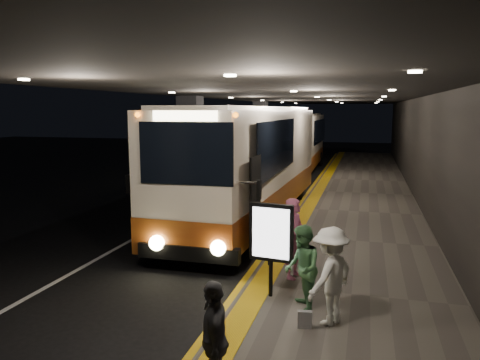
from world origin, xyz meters
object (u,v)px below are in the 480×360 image
Objects in this scene: passenger_waiting_white at (330,276)px; stanchion_post at (269,245)px; bag_polka at (305,319)px; passenger_waiting_green at (302,268)px; coach_second at (298,145)px; passenger_waiting_grey at (214,339)px; passenger_boarding at (295,238)px; coach_main at (250,167)px; info_sign at (271,234)px.

passenger_waiting_white is 1.74× the size of stanchion_post.
bag_polka is at bearing -23.10° from passenger_waiting_white.
passenger_waiting_green is at bearing -64.68° from stanchion_post.
coach_second is 24.01m from passenger_waiting_grey.
coach_second is 6.25× the size of passenger_boarding.
coach_main is 10.83m from passenger_waiting_grey.
stanchion_post is at bearing -85.03° from coach_second.
passenger_waiting_green is (2.87, -7.61, -0.90)m from coach_main.
info_sign is at bearing 178.74° from passenger_boarding.
stanchion_post is at bearing -69.74° from coach_main.
passenger_waiting_green is at bearing 102.63° from bag_polka.
passenger_boarding is 2.59m from bag_polka.
passenger_waiting_green is (0.39, -1.70, -0.09)m from passenger_boarding.
passenger_waiting_grey is 3.50m from info_sign.
coach_main is 41.55× the size of bag_polka.
coach_main reaches higher than passenger_boarding.
passenger_waiting_grey is (2.13, -10.57, -0.92)m from coach_main.
coach_second is 6.49× the size of passenger_waiting_white.
coach_second is at bearing 98.57° from bag_polka.
coach_main is 8.99m from bag_polka.
info_sign is at bearing -77.28° from stanchion_post.
passenger_boarding is at bearing -65.50° from coach_main.
stanchion_post is at bearing 60.92° from passenger_boarding.
coach_second is at bearing -141.26° from passenger_waiting_white.
passenger_waiting_white is 0.87m from bag_polka.
passenger_boarding is (2.71, -19.21, -0.64)m from coach_second.
stanchion_post is at bearing -168.83° from passenger_waiting_green.
passenger_waiting_green is 5.41× the size of bag_polka.
passenger_waiting_green is at bearing -28.01° from info_sign.
passenger_waiting_green is (3.10, -20.92, -0.73)m from coach_second.
stanchion_post is at bearing 110.53° from info_sign.
coach_second is (-0.23, 13.31, -0.17)m from coach_main.
passenger_waiting_grey is 2.51m from bag_polka.
info_sign reaches higher than stanchion_post.
bag_polka is (0.55, -2.42, -0.75)m from passenger_boarding.
passenger_waiting_grey is at bearing -111.79° from bag_polka.
coach_second is 5.91× the size of info_sign.
coach_second is 20.56m from info_sign.
coach_second reaches higher than passenger_waiting_green.
stanchion_post is (-0.42, 1.84, -0.79)m from info_sign.
coach_main is at bearing 114.88° from info_sign.
passenger_waiting_white is (3.43, -8.02, -0.84)m from coach_main.
passenger_boarding is 1.04× the size of passenger_waiting_white.
info_sign is 1.91× the size of stanchion_post.
coach_main is 12.55× the size of stanchion_post.
passenger_waiting_grey is (-1.29, -2.56, -0.08)m from passenger_waiting_white.
coach_second reaches higher than info_sign.
passenger_boarding is 2.31m from passenger_waiting_white.
passenger_boarding is 1.04m from stanchion_post.
bag_polka is (3.26, -21.63, -1.39)m from coach_second.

